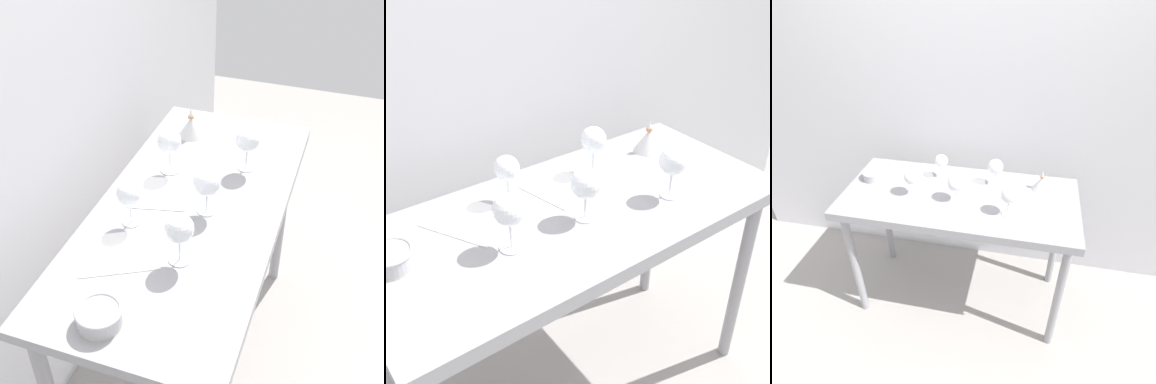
% 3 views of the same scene
% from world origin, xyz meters
% --- Properties ---
extents(ground_plane, '(6.00, 6.00, 0.00)m').
position_xyz_m(ground_plane, '(0.00, 0.00, 0.00)').
color(ground_plane, '#9F9A95').
extents(back_wall, '(3.80, 0.04, 2.60)m').
position_xyz_m(back_wall, '(0.00, 0.49, 1.30)').
color(back_wall, silver).
rests_on(back_wall, ground_plane).
extents(steel_counter, '(1.40, 0.65, 0.90)m').
position_xyz_m(steel_counter, '(0.00, -0.01, 0.79)').
color(steel_counter, gray).
rests_on(steel_counter, ground_plane).
extents(wine_glass_far_right, '(0.09, 0.09, 0.18)m').
position_xyz_m(wine_glass_far_right, '(0.19, 0.14, 1.03)').
color(wine_glass_far_right, white).
rests_on(wine_glass_far_right, steel_counter).
extents(wine_glass_near_right, '(0.09, 0.09, 0.18)m').
position_xyz_m(wine_glass_near_right, '(0.30, -0.14, 1.03)').
color(wine_glass_near_right, white).
rests_on(wine_glass_near_right, steel_counter).
extents(wine_glass_far_left, '(0.08, 0.08, 0.17)m').
position_xyz_m(wine_glass_far_left, '(-0.15, 0.16, 1.02)').
color(wine_glass_far_left, white).
rests_on(wine_glass_far_left, steel_counter).
extents(wine_glass_near_center, '(0.10, 0.10, 0.18)m').
position_xyz_m(wine_glass_near_center, '(-0.01, -0.07, 1.02)').
color(wine_glass_near_center, white).
rests_on(wine_glass_near_center, steel_counter).
extents(wine_glass_near_left, '(0.09, 0.09, 0.18)m').
position_xyz_m(wine_glass_near_left, '(-0.27, -0.06, 1.03)').
color(wine_glass_near_left, white).
rests_on(wine_glass_near_left, steel_counter).
extents(tasting_sheet_upper, '(0.24, 0.25, 0.00)m').
position_xyz_m(tasting_sheet_upper, '(0.04, 0.13, 0.90)').
color(tasting_sheet_upper, white).
rests_on(tasting_sheet_upper, steel_counter).
extents(tasting_sheet_lower, '(0.29, 0.32, 0.00)m').
position_xyz_m(tasting_sheet_lower, '(-0.31, 0.14, 0.90)').
color(tasting_sheet_lower, white).
rests_on(tasting_sheet_lower, steel_counter).
extents(tasting_bowl, '(0.14, 0.14, 0.06)m').
position_xyz_m(tasting_bowl, '(-0.58, 0.06, 0.93)').
color(tasting_bowl, beige).
rests_on(tasting_bowl, steel_counter).
extents(decanter_funnel, '(0.11, 0.11, 0.13)m').
position_xyz_m(decanter_funnel, '(0.47, 0.15, 0.94)').
color(decanter_funnel, silver).
rests_on(decanter_funnel, steel_counter).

